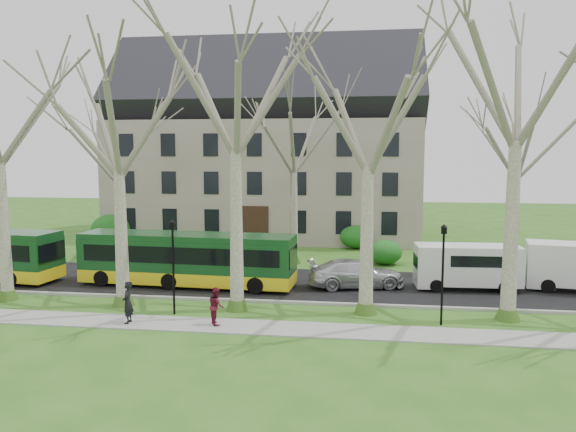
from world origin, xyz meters
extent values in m
plane|color=#2E611B|center=(0.00, 0.00, 0.00)|extent=(120.00, 120.00, 0.00)
cube|color=gray|center=(0.00, -2.50, 0.03)|extent=(70.00, 2.00, 0.06)
cube|color=black|center=(0.00, 5.50, 0.03)|extent=(80.00, 8.00, 0.06)
cube|color=#A5A39E|center=(0.00, 1.50, 0.07)|extent=(80.00, 0.25, 0.14)
cube|color=gray|center=(-6.00, 24.00, 5.00)|extent=(26.00, 12.00, 10.00)
cylinder|color=black|center=(-6.00, -1.00, 2.00)|extent=(0.10, 0.10, 4.00)
cube|color=black|center=(-6.00, -1.00, 4.15)|extent=(0.22, 0.22, 0.30)
cylinder|color=black|center=(6.00, -1.00, 2.00)|extent=(0.10, 0.10, 4.00)
cube|color=black|center=(6.00, -1.00, 4.15)|extent=(0.22, 0.22, 0.30)
ellipsoid|color=#1B5A19|center=(-16.00, 12.00, 1.00)|extent=(2.60, 2.60, 2.00)
ellipsoid|color=#1B5A19|center=(-10.00, 12.00, 1.00)|extent=(2.60, 2.60, 2.00)
ellipsoid|color=#1B5A19|center=(4.00, 12.00, 1.00)|extent=(2.60, 2.60, 2.00)
ellipsoid|color=#1B5A19|center=(10.00, 12.00, 1.00)|extent=(2.60, 2.60, 2.00)
ellipsoid|color=#1B5A19|center=(-18.00, 18.00, 1.00)|extent=(2.60, 2.60, 2.00)
ellipsoid|color=#1B5A19|center=(2.00, 18.00, 1.00)|extent=(2.60, 2.60, 2.00)
imported|color=silver|center=(2.22, 5.14, 0.82)|extent=(5.57, 3.27, 1.52)
imported|color=black|center=(-7.47, -2.75, 0.98)|extent=(0.51, 0.71, 1.83)
imported|color=#5A1424|center=(-3.63, -2.37, 0.87)|extent=(0.90, 0.98, 1.61)
camera|label=1|loc=(2.69, -25.26, 7.47)|focal=35.00mm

